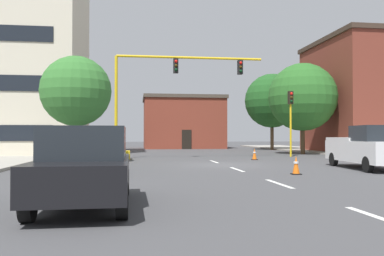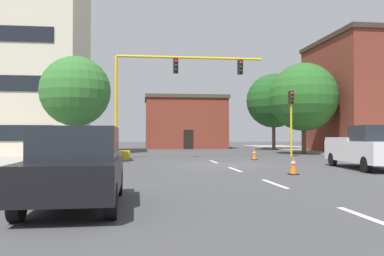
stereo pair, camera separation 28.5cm
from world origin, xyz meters
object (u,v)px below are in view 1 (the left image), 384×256
at_px(traffic_light_pole_right, 291,108).
at_px(sedan_black_near_left, 86,166).
at_px(tree_left_near, 76,91).
at_px(tree_right_mid, 303,97).
at_px(traffic_cone_roadside_b, 296,165).
at_px(tree_right_far, 272,101).
at_px(pickup_truck_white, 369,148).
at_px(sedan_white_mid_left, 79,152).
at_px(traffic_signal_gantry, 139,123).
at_px(traffic_cone_roadside_a, 254,154).

xyz_separation_m(traffic_light_pole_right, sedan_black_near_left, (-12.25, -19.29, -2.64)).
distance_m(tree_left_near, tree_right_mid, 19.19).
relative_size(traffic_light_pole_right, traffic_cone_roadside_b, 6.44).
height_order(tree_right_far, pickup_truck_white, tree_right_far).
height_order(traffic_light_pole_right, sedan_white_mid_left, traffic_light_pole_right).
bearing_deg(tree_right_far, pickup_truck_white, -98.70).
bearing_deg(pickup_truck_white, traffic_light_pole_right, 87.12).
relative_size(traffic_light_pole_right, tree_left_near, 0.81).
bearing_deg(traffic_cone_roadside_b, traffic_signal_gantry, 118.41).
distance_m(traffic_light_pole_right, tree_left_near, 15.46).
relative_size(pickup_truck_white, sedan_white_mid_left, 1.20).
xyz_separation_m(tree_left_near, traffic_cone_roadside_b, (9.62, -7.70, -3.63)).
height_order(traffic_light_pole_right, traffic_cone_roadside_b, traffic_light_pole_right).
bearing_deg(tree_right_far, tree_left_near, -133.22).
bearing_deg(tree_right_far, sedan_white_mid_left, -123.60).
xyz_separation_m(traffic_signal_gantry, sedan_black_near_left, (-1.20, -17.66, -1.45)).
bearing_deg(tree_left_near, traffic_light_pole_right, 20.16).
height_order(tree_right_far, sedan_white_mid_left, tree_right_far).
relative_size(pickup_truck_white, traffic_cone_roadside_b, 7.47).
height_order(tree_left_near, sedan_white_mid_left, tree_left_near).
relative_size(sedan_black_near_left, sedan_white_mid_left, 0.97).
height_order(sedan_black_near_left, traffic_cone_roadside_a, sedan_black_near_left).
relative_size(sedan_white_mid_left, traffic_cone_roadside_a, 6.30).
bearing_deg(traffic_light_pole_right, pickup_truck_white, -92.88).
relative_size(traffic_light_pole_right, pickup_truck_white, 0.86).
bearing_deg(tree_right_far, traffic_cone_roadside_a, -112.32).
distance_m(sedan_black_near_left, sedan_white_mid_left, 7.82).
bearing_deg(pickup_truck_white, tree_left_near, 157.93).
relative_size(traffic_light_pole_right, sedan_black_near_left, 1.06).
relative_size(tree_right_far, sedan_black_near_left, 1.80).
distance_m(tree_right_mid, traffic_cone_roadside_a, 10.31).
xyz_separation_m(traffic_cone_roadside_a, traffic_cone_roadside_b, (-1.15, -9.64, 0.00)).
bearing_deg(traffic_signal_gantry, pickup_truck_white, -41.69).
bearing_deg(traffic_signal_gantry, tree_left_near, -133.15).
height_order(tree_right_far, tree_right_mid, tree_right_far).
distance_m(tree_right_far, sedan_white_mid_left, 30.43).
bearing_deg(pickup_truck_white, tree_right_mid, 78.38).
relative_size(pickup_truck_white, traffic_cone_roadside_a, 7.54).
xyz_separation_m(traffic_light_pole_right, tree_right_mid, (2.45, 3.63, 1.20)).
xyz_separation_m(pickup_truck_white, traffic_cone_roadside_a, (-3.18, 7.60, -0.61)).
height_order(sedan_black_near_left, sedan_white_mid_left, same).
bearing_deg(tree_left_near, traffic_signal_gantry, 46.85).
height_order(tree_right_far, traffic_cone_roadside_a, tree_right_far).
xyz_separation_m(tree_left_near, tree_right_mid, (16.96, 8.95, 0.73)).
distance_m(traffic_signal_gantry, traffic_cone_roadside_b, 13.09).
xyz_separation_m(tree_right_mid, traffic_cone_roadside_b, (-7.34, -16.65, -4.36)).
distance_m(traffic_signal_gantry, sedan_white_mid_left, 10.33).
bearing_deg(traffic_cone_roadside_a, tree_right_far, 67.68).
bearing_deg(traffic_cone_roadside_a, tree_right_mid, 48.54).
relative_size(traffic_signal_gantry, tree_right_far, 1.30).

